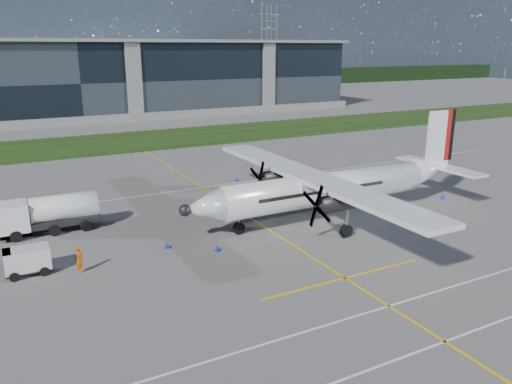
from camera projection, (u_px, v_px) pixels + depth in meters
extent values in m
plane|color=#62605D|center=(122.00, 152.00, 69.18)|extent=(400.00, 400.00, 0.00)
cube|color=#1A320D|center=(110.00, 143.00, 75.97)|extent=(400.00, 18.00, 0.04)
cube|color=black|center=(72.00, 81.00, 101.04)|extent=(120.00, 20.00, 15.00)
cube|color=black|center=(44.00, 85.00, 153.21)|extent=(400.00, 6.00, 6.00)
cube|color=yellow|center=(235.00, 209.00, 45.07)|extent=(0.20, 70.00, 0.01)
cube|color=white|center=(399.00, 359.00, 23.36)|extent=(90.00, 0.15, 0.01)
imported|color=#F25907|center=(79.00, 257.00, 32.03)|extent=(0.96, 1.05, 2.10)
cone|color=#0B1FBB|center=(167.00, 245.00, 36.15)|extent=(0.36, 0.36, 0.50)
cone|color=#0B1FBB|center=(443.00, 196.00, 47.92)|extent=(0.36, 0.36, 0.50)
cone|color=#0B1FBB|center=(237.00, 179.00, 54.36)|extent=(0.36, 0.36, 0.50)
cone|color=#0B1FBB|center=(218.00, 248.00, 35.66)|extent=(0.36, 0.36, 0.50)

